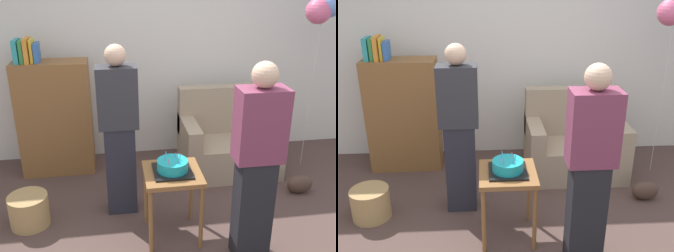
# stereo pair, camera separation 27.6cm
# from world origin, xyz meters

# --- Properties ---
(ground_plane) EXTENTS (8.00, 8.00, 0.00)m
(ground_plane) POSITION_xyz_m (0.00, 0.00, 0.00)
(ground_plane) COLOR #4C3833
(wall_back) EXTENTS (6.00, 0.10, 2.70)m
(wall_back) POSITION_xyz_m (0.00, 2.05, 1.35)
(wall_back) COLOR silver
(wall_back) RESTS_ON ground_plane
(couch) EXTENTS (1.10, 0.70, 0.96)m
(couch) POSITION_xyz_m (0.63, 1.39, 0.34)
(couch) COLOR gray
(couch) RESTS_ON ground_plane
(bookshelf) EXTENTS (0.80, 0.36, 1.56)m
(bookshelf) POSITION_xyz_m (-1.32, 1.65, 0.67)
(bookshelf) COLOR brown
(bookshelf) RESTS_ON ground_plane
(side_table) EXTENTS (0.48, 0.48, 0.64)m
(side_table) POSITION_xyz_m (-0.20, 0.25, 0.54)
(side_table) COLOR brown
(side_table) RESTS_ON ground_plane
(birthday_cake) EXTENTS (0.32, 0.32, 0.16)m
(birthday_cake) POSITION_xyz_m (-0.20, 0.25, 0.69)
(birthday_cake) COLOR black
(birthday_cake) RESTS_ON side_table
(person_blowing_candles) EXTENTS (0.36, 0.22, 1.63)m
(person_blowing_candles) POSITION_xyz_m (-0.62, 0.72, 0.83)
(person_blowing_candles) COLOR #23232D
(person_blowing_candles) RESTS_ON ground_plane
(person_holding_cake) EXTENTS (0.36, 0.22, 1.63)m
(person_holding_cake) POSITION_xyz_m (0.39, -0.09, 0.83)
(person_holding_cake) COLOR black
(person_holding_cake) RESTS_ON ground_plane
(wicker_basket) EXTENTS (0.36, 0.36, 0.30)m
(wicker_basket) POSITION_xyz_m (-1.49, 0.60, 0.15)
(wicker_basket) COLOR #A88451
(wicker_basket) RESTS_ON ground_plane
(handbag) EXTENTS (0.28, 0.14, 0.20)m
(handbag) POSITION_xyz_m (1.24, 0.74, 0.10)
(handbag) COLOR #473328
(handbag) RESTS_ON ground_plane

